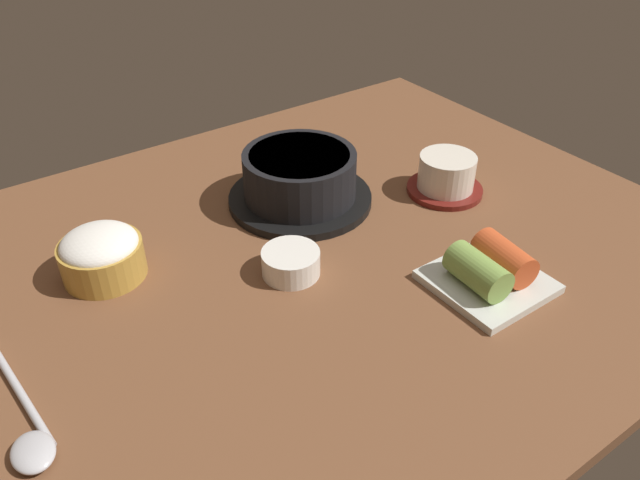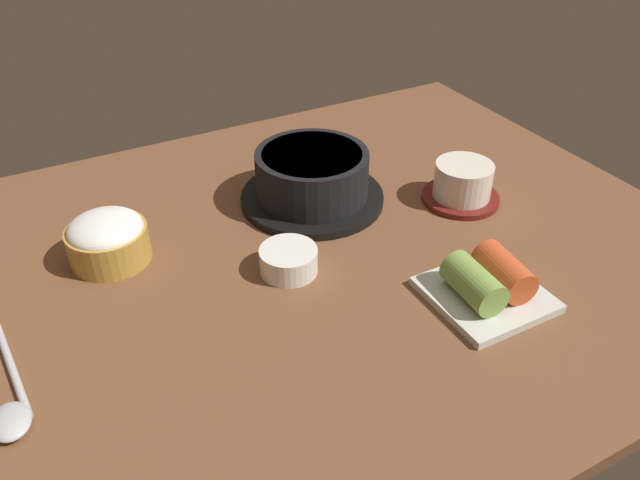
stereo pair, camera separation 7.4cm
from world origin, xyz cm
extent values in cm
cube|color=brown|center=(0.00, 0.00, 1.00)|extent=(100.00, 76.00, 2.00)
cylinder|color=black|center=(7.55, 10.51, 2.56)|extent=(19.66, 19.66, 1.12)
cylinder|color=black|center=(7.55, 10.51, 6.26)|extent=(15.26, 15.26, 6.28)
cylinder|color=#D15619|center=(7.55, 10.51, 9.10)|extent=(13.43, 13.43, 0.60)
cylinder|color=#B78C38|center=(-20.02, 10.29, 4.17)|extent=(9.56, 9.56, 4.33)
ellipsoid|color=white|center=(-20.02, 10.29, 6.33)|extent=(8.80, 8.80, 3.35)
cylinder|color=maroon|center=(25.66, 0.90, 2.40)|extent=(10.63, 10.63, 0.80)
cylinder|color=silver|center=(25.66, 0.90, 5.20)|extent=(7.85, 7.85, 4.80)
cylinder|color=#C6D18C|center=(25.66, 0.90, 7.30)|extent=(6.68, 6.68, 0.40)
cylinder|color=white|center=(-2.20, -2.05, 3.53)|extent=(6.84, 6.84, 3.05)
cylinder|color=#B73323|center=(-2.20, -2.05, 4.75)|extent=(5.61, 5.61, 0.50)
cube|color=silver|center=(14.86, -16.94, 2.50)|extent=(12.11, 12.11, 1.00)
cylinder|color=#7A9E47|center=(12.74, -16.94, 4.97)|extent=(4.38, 7.49, 3.94)
cylinder|color=#C64C23|center=(16.97, -16.94, 4.97)|extent=(4.82, 7.70, 3.94)
cylinder|color=#B7B7BC|center=(-32.99, -2.36, 2.40)|extent=(2.31, 16.54, 0.80)
ellipsoid|color=#B7B7BC|center=(-33.75, -10.59, 2.72)|extent=(3.60, 4.68, 1.26)
camera|label=1|loc=(-33.08, -51.33, 47.80)|focal=35.29mm
camera|label=2|loc=(-26.79, -55.24, 47.80)|focal=35.29mm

